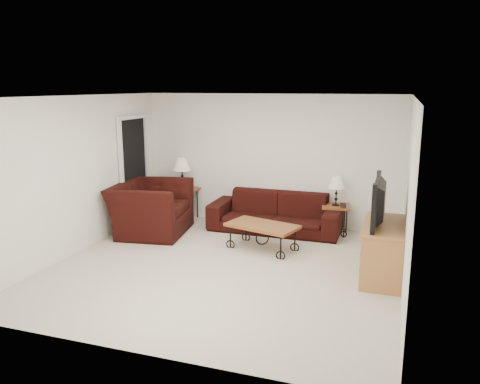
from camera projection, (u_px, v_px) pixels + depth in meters
name	position (u px, v px, depth m)	size (l,w,h in m)	color
ground	(225.00, 267.00, 7.16)	(5.00, 5.00, 0.00)	beige
wall_back	(270.00, 160.00, 9.20)	(5.00, 0.02, 2.50)	white
wall_front	(133.00, 235.00, 4.58)	(5.00, 0.02, 2.50)	white
wall_left	(78.00, 175.00, 7.67)	(0.02, 5.00, 2.50)	white
wall_right	(408.00, 198.00, 6.11)	(0.02, 5.00, 2.50)	white
ceiling	(224.00, 96.00, 6.62)	(5.00, 5.00, 0.00)	white
doorway	(134.00, 172.00, 9.23)	(0.08, 0.94, 2.04)	black
sofa	(275.00, 212.00, 8.88)	(2.41, 0.94, 0.70)	black
side_table_left	(183.00, 204.00, 9.66)	(0.58, 0.58, 0.63)	brown
side_table_right	(335.00, 219.00, 8.73)	(0.49, 0.49, 0.53)	brown
lamp_left	(182.00, 173.00, 9.53)	(0.36, 0.36, 0.63)	black
lamp_right	(336.00, 191.00, 8.61)	(0.30, 0.30, 0.53)	black
photo_frame_left	(172.00, 187.00, 9.49)	(0.13, 0.02, 0.10)	black
photo_frame_right	(343.00, 205.00, 8.48)	(0.11, 0.01, 0.09)	black
coffee_table	(262.00, 237.00, 7.89)	(1.14, 0.62, 0.43)	brown
armchair	(151.00, 208.00, 8.74)	(1.42, 1.24, 0.92)	black
throw_pillow	(157.00, 206.00, 8.63)	(0.42, 0.11, 0.42)	#D1621A
tv_stand	(383.00, 251.00, 6.73)	(0.53, 1.28, 0.77)	#AC733F
television	(385.00, 201.00, 6.58)	(1.15, 0.15, 0.66)	black
backpack	(321.00, 227.00, 8.42)	(0.34, 0.26, 0.45)	black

